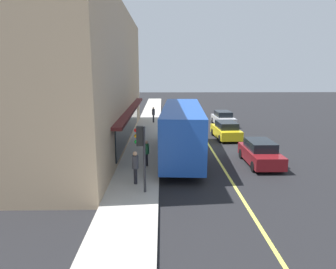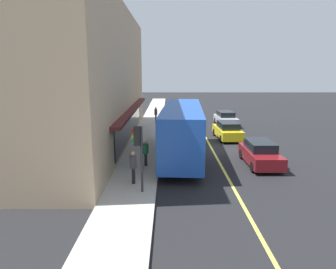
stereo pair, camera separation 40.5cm
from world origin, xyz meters
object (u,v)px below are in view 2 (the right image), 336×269
Objects in this scene: bus at (182,129)px; car_yellow at (228,131)px; car_silver at (226,119)px; pedestrian_by_curb at (146,151)px; traffic_light at (138,144)px; car_maroon at (260,154)px; pedestrian_mid_block at (156,113)px; pedestrian_at_corner at (133,164)px.

car_yellow is at bearing -36.36° from bus.
car_yellow is (-6.67, 1.06, 0.00)m from car_silver.
car_silver is 2.77× the size of pedestrian_by_curb.
traffic_light is at bearing 179.56° from pedestrian_by_curb.
pedestrian_mid_block is (15.23, 7.17, 0.44)m from car_maroon.
bus is 13.49m from car_silver.
pedestrian_at_corner reaches higher than pedestrian_by_curb.
car_yellow is at bearing -38.86° from pedestrian_by_curb.
pedestrian_by_curb is at bearing 152.83° from car_silver.
pedestrian_mid_block is 0.99× the size of pedestrian_at_corner.
pedestrian_by_curb is at bearing 141.14° from car_yellow.
traffic_light is 0.74× the size of car_maroon.
traffic_light is at bearing 151.81° from car_yellow.
car_maroon is at bearing -64.21° from pedestrian_at_corner.
pedestrian_mid_block is at bearing 25.22° from car_maroon.
bus is 13.69m from pedestrian_mid_block.
bus reaches higher than pedestrian_mid_block.
traffic_light is at bearing 158.06° from car_silver.
car_yellow is 10.39m from pedestrian_by_curb.
car_maroon is at bearing 178.33° from car_silver.
pedestrian_by_curb is 0.92× the size of pedestrian_at_corner.
bus is 5.30m from car_maroon.
pedestrian_at_corner is at bearing 153.23° from bus.
car_yellow is 2.77× the size of pedestrian_by_curb.
pedestrian_mid_block is 1.08× the size of pedestrian_by_curb.
car_silver is 6.76m from car_yellow.
bus is at bearing 69.98° from car_maroon.
car_yellow is 13.11m from pedestrian_at_corner.
car_yellow and car_maroon have the same top height.
bus is at bearing 156.99° from car_silver.
bus is 7.18m from car_yellow.
car_maroon is 7.20m from pedestrian_by_curb.
car_silver is 2.55× the size of pedestrian_at_corner.
car_maroon is 2.72× the size of pedestrian_by_curb.
car_silver is 2.56× the size of pedestrian_mid_block.
bus is 6.13m from pedestrian_at_corner.
pedestrian_mid_block reaches higher than car_silver.
pedestrian_by_curb is (4.13, -0.03, -1.44)m from traffic_light.
traffic_light is 1.78m from pedestrian_at_corner.
car_maroon is at bearing -110.02° from bus.
pedestrian_by_curb is at bearing 95.02° from car_maroon.
pedestrian_at_corner is at bearing 155.82° from car_silver.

